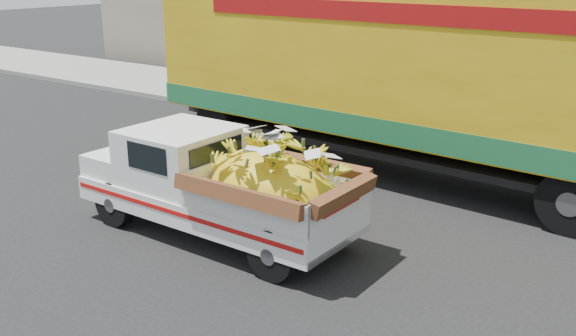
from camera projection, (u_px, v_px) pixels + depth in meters
The scene contains 6 objects.
ground at pixel (220, 212), 11.30m from camera, with size 100.00×100.00×0.00m, color black.
curb at pixel (385, 134), 16.09m from camera, with size 60.00×0.25×0.15m, color gray.
sidewalk at pixel (421, 119), 17.71m from camera, with size 60.00×4.00×0.14m, color gray.
building_left at pixel (304, 6), 25.98m from camera, with size 18.00×6.00×5.00m, color gray.
pickup_truck at pixel (233, 186), 9.92m from camera, with size 4.71×1.74×1.65m.
semi_trailer at pixel (414, 73), 12.56m from camera, with size 12.04×3.18×3.80m.
Camera 1 is at (7.14, -7.82, 4.19)m, focal length 40.00 mm.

